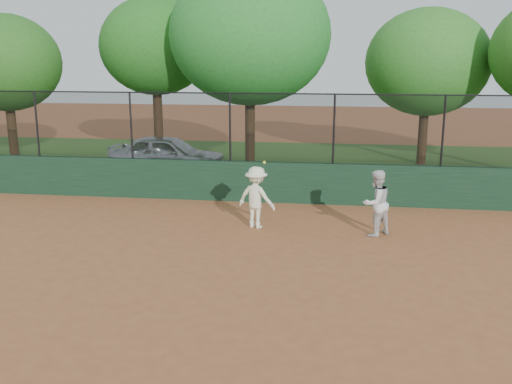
# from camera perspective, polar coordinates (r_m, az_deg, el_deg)

# --- Properties ---
(ground) EXTENTS (80.00, 80.00, 0.00)m
(ground) POSITION_cam_1_polar(r_m,az_deg,el_deg) (11.40, -5.59, -8.30)
(ground) COLOR #A65D35
(ground) RESTS_ON ground
(back_wall) EXTENTS (26.00, 0.20, 1.20)m
(back_wall) POSITION_cam_1_polar(r_m,az_deg,el_deg) (16.88, -0.89, 1.06)
(back_wall) COLOR #1B3C25
(back_wall) RESTS_ON ground
(grass_strip) EXTENTS (36.00, 12.00, 0.01)m
(grass_strip) POSITION_cam_1_polar(r_m,az_deg,el_deg) (22.82, 1.45, 2.78)
(grass_strip) COLOR #274C17
(grass_strip) RESTS_ON ground
(parked_car) EXTENTS (4.31, 1.90, 1.44)m
(parked_car) POSITION_cam_1_polar(r_m,az_deg,el_deg) (21.02, -8.85, 3.70)
(parked_car) COLOR #B6BBC1
(parked_car) RESTS_ON ground
(player_second) EXTENTS (0.98, 0.97, 1.60)m
(player_second) POSITION_cam_1_polar(r_m,az_deg,el_deg) (13.89, 11.90, -1.09)
(player_second) COLOR silver
(player_second) RESTS_ON ground
(player_main) EXTENTS (1.15, 0.91, 1.77)m
(player_main) POSITION_cam_1_polar(r_m,az_deg,el_deg) (14.22, 0.03, -0.54)
(player_main) COLOR white
(player_main) RESTS_ON ground
(fence_assembly) EXTENTS (26.00, 0.06, 2.00)m
(fence_assembly) POSITION_cam_1_polar(r_m,az_deg,el_deg) (16.61, -1.01, 6.59)
(fence_assembly) COLOR black
(fence_assembly) RESTS_ON back_wall
(tree_0) EXTENTS (4.22, 3.84, 5.80)m
(tree_0) POSITION_cam_1_polar(r_m,az_deg,el_deg) (24.09, -23.76, 11.72)
(tree_0) COLOR #49311A
(tree_0) RESTS_ON ground
(tree_1) EXTENTS (4.38, 3.98, 6.49)m
(tree_1) POSITION_cam_1_polar(r_m,az_deg,el_deg) (23.23, -10.04, 14.14)
(tree_1) COLOR #412B16
(tree_1) RESTS_ON ground
(tree_2) EXTENTS (5.71, 5.19, 7.41)m
(tree_2) POSITION_cam_1_polar(r_m,az_deg,el_deg) (20.80, -0.62, 15.41)
(tree_2) COLOR #432D18
(tree_2) RESTS_ON ground
(tree_3) EXTENTS (4.76, 4.33, 6.05)m
(tree_3) POSITION_cam_1_polar(r_m,az_deg,el_deg) (23.47, 16.78, 12.30)
(tree_3) COLOR #422A16
(tree_3) RESTS_ON ground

